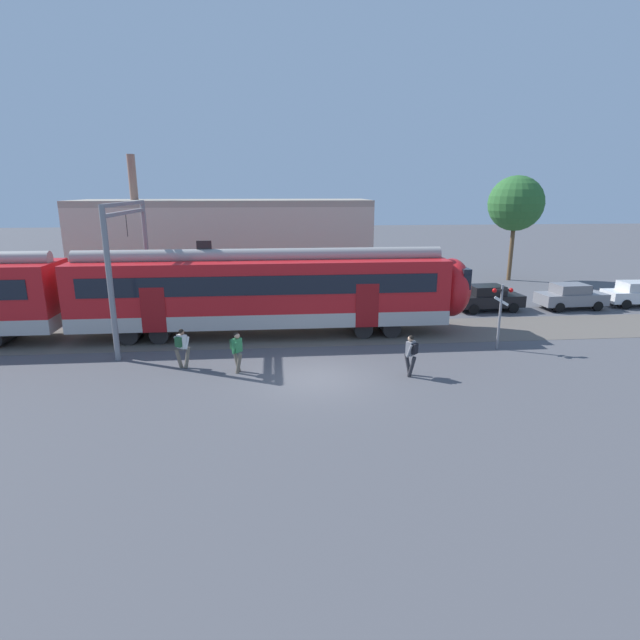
{
  "coord_description": "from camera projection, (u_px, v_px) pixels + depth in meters",
  "views": [
    {
      "loc": [
        -1.52,
        -18.06,
        7.16
      ],
      "look_at": [
        0.4,
        2.77,
        1.6
      ],
      "focal_mm": 28.0,
      "sensor_mm": 36.0,
      "label": 1
    }
  ],
  "objects": [
    {
      "name": "ground_plane",
      "position": [
        316.0,
        378.0,
        19.35
      ],
      "size": [
        160.0,
        160.0,
        0.0
      ],
      "primitive_type": "plane",
      "color": "#515156"
    },
    {
      "name": "track_bed",
      "position": [
        35.0,
        341.0,
        24.1
      ],
      "size": [
        80.0,
        4.4,
        0.01
      ],
      "primitive_type": "cube",
      "color": "#605951",
      "rests_on": "ground"
    },
    {
      "name": "commuter_train",
      "position": [
        83.0,
        294.0,
        23.74
      ],
      "size": [
        38.05,
        3.07,
        4.73
      ],
      "color": "#B7B2AD",
      "rests_on": "ground"
    },
    {
      "name": "pedestrian_white",
      "position": [
        182.0,
        345.0,
        20.19
      ],
      "size": [
        0.67,
        0.53,
        1.67
      ],
      "color": "#6B6051",
      "rests_on": "ground"
    },
    {
      "name": "pedestrian_green",
      "position": [
        237.0,
        349.0,
        19.74
      ],
      "size": [
        0.53,
        0.67,
        1.67
      ],
      "color": "#6B6051",
      "rests_on": "ground"
    },
    {
      "name": "pedestrian_grey",
      "position": [
        411.0,
        352.0,
        19.33
      ],
      "size": [
        0.5,
        0.69,
        1.67
      ],
      "color": "#28282D",
      "rests_on": "ground"
    },
    {
      "name": "parked_car_black",
      "position": [
        488.0,
        298.0,
        29.81
      ],
      "size": [
        4.09,
        1.93,
        1.54
      ],
      "color": "black",
      "rests_on": "ground"
    },
    {
      "name": "parked_car_grey",
      "position": [
        571.0,
        296.0,
        30.25
      ],
      "size": [
        4.08,
        1.92,
        1.54
      ],
      "color": "gray",
      "rests_on": "ground"
    },
    {
      "name": "parked_car_white",
      "position": [
        638.0,
        294.0,
        30.97
      ],
      "size": [
        4.06,
        1.88,
        1.54
      ],
      "color": "silver",
      "rests_on": "ground"
    },
    {
      "name": "catenary_gantry",
      "position": [
        129.0,
        250.0,
        23.42
      ],
      "size": [
        0.24,
        6.64,
        6.53
      ],
      "color": "gray",
      "rests_on": "ground"
    },
    {
      "name": "crossing_signal",
      "position": [
        501.0,
        306.0,
        22.35
      ],
      "size": [
        0.96,
        0.22,
        3.0
      ],
      "color": "gray",
      "rests_on": "ground"
    },
    {
      "name": "background_building",
      "position": [
        226.0,
        249.0,
        33.32
      ],
      "size": [
        18.94,
        5.0,
        9.2
      ],
      "color": "beige",
      "rests_on": "ground"
    },
    {
      "name": "street_tree_right",
      "position": [
        516.0,
        204.0,
        38.44
      ],
      "size": [
        4.21,
        4.21,
        8.09
      ],
      "color": "brown",
      "rests_on": "ground"
    }
  ]
}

